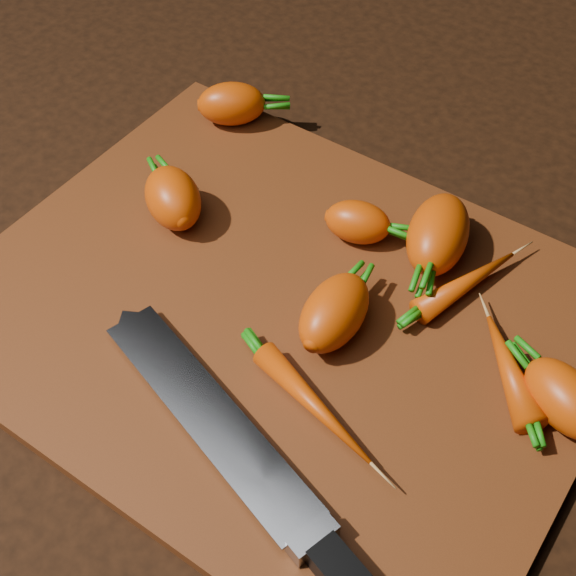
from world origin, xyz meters
The scene contains 12 objects.
ground centered at (0.00, 0.00, -0.01)m, with size 2.00×2.00×0.01m, color black.
cutting_board centered at (0.00, 0.00, 0.01)m, with size 0.50×0.40×0.01m, color brown.
carrot_0 centered at (-0.18, 0.17, 0.03)m, with size 0.07×0.04×0.04m, color #C23C00.
carrot_1 centered at (-0.14, 0.03, 0.04)m, with size 0.07×0.05×0.05m, color #C23C00.
carrot_2 centered at (0.07, 0.12, 0.04)m, with size 0.09×0.05×0.05m, color #C23C00.
carrot_3 centered at (0.05, 0.01, 0.03)m, with size 0.08×0.05×0.05m, color #C23C00.
carrot_4 centered at (0.01, 0.10, 0.03)m, with size 0.06×0.04×0.04m, color #C23C00.
carrot_5 centered at (0.22, 0.04, 0.03)m, with size 0.07×0.04×0.04m, color #C23C00.
carrot_6 centered at (0.11, 0.10, 0.02)m, with size 0.10×0.02×0.02m, color #C23C00.
carrot_7 centered at (0.07, -0.06, 0.02)m, with size 0.12×0.02×0.02m, color #C23C00.
carrot_8 centered at (0.18, 0.04, 0.02)m, with size 0.10×0.03×0.03m, color #C23C00.
knife centered at (0.04, -0.12, 0.02)m, with size 0.35×0.14×0.02m.
Camera 1 is at (0.23, -0.33, 0.51)m, focal length 50.00 mm.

